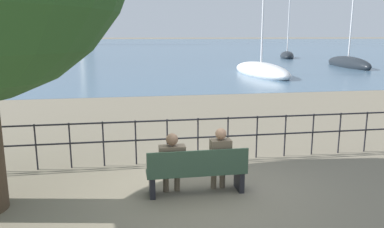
{
  "coord_description": "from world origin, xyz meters",
  "views": [
    {
      "loc": [
        -1.2,
        -6.6,
        2.95
      ],
      "look_at": [
        0.0,
        0.5,
        1.43
      ],
      "focal_mm": 35.0,
      "sensor_mm": 36.0,
      "label": 1
    }
  ],
  "objects_px": {
    "sailboat_2": "(261,71)",
    "sailboat_3": "(348,64)",
    "sailboat_0": "(287,56)",
    "sailboat_1": "(5,61)",
    "seated_person_left": "(172,161)",
    "harbor_lighthouse": "(85,9)",
    "park_bench": "(197,172)",
    "seated_person_right": "(220,157)"
  },
  "relations": [
    {
      "from": "sailboat_2",
      "to": "sailboat_3",
      "type": "height_order",
      "value": "sailboat_2"
    },
    {
      "from": "sailboat_0",
      "to": "sailboat_1",
      "type": "xyz_separation_m",
      "value": [
        -33.67,
        -5.14,
        -0.03
      ]
    },
    {
      "from": "sailboat_2",
      "to": "sailboat_1",
      "type": "bearing_deg",
      "value": 143.74
    },
    {
      "from": "seated_person_left",
      "to": "harbor_lighthouse",
      "type": "height_order",
      "value": "harbor_lighthouse"
    },
    {
      "from": "sailboat_1",
      "to": "sailboat_2",
      "type": "distance_m",
      "value": 27.25
    },
    {
      "from": "seated_person_left",
      "to": "sailboat_2",
      "type": "distance_m",
      "value": 22.66
    },
    {
      "from": "harbor_lighthouse",
      "to": "park_bench",
      "type": "bearing_deg",
      "value": -83.26
    },
    {
      "from": "seated_person_left",
      "to": "seated_person_right",
      "type": "xyz_separation_m",
      "value": [
        0.92,
        0.0,
        0.02
      ]
    },
    {
      "from": "seated_person_right",
      "to": "sailboat_0",
      "type": "height_order",
      "value": "sailboat_0"
    },
    {
      "from": "seated_person_left",
      "to": "sailboat_2",
      "type": "height_order",
      "value": "sailboat_2"
    },
    {
      "from": "seated_person_left",
      "to": "sailboat_0",
      "type": "bearing_deg",
      "value": 63.75
    },
    {
      "from": "sailboat_0",
      "to": "sailboat_3",
      "type": "relative_size",
      "value": 1.02
    },
    {
      "from": "seated_person_left",
      "to": "sailboat_3",
      "type": "height_order",
      "value": "sailboat_3"
    },
    {
      "from": "sailboat_0",
      "to": "sailboat_2",
      "type": "xyz_separation_m",
      "value": [
        -10.9,
        -20.1,
        0.02
      ]
    },
    {
      "from": "seated_person_left",
      "to": "harbor_lighthouse",
      "type": "xyz_separation_m",
      "value": [
        -13.72,
        119.84,
        10.57
      ]
    },
    {
      "from": "seated_person_right",
      "to": "sailboat_1",
      "type": "distance_m",
      "value": 38.48
    },
    {
      "from": "park_bench",
      "to": "seated_person_left",
      "type": "distance_m",
      "value": 0.52
    },
    {
      "from": "seated_person_left",
      "to": "sailboat_0",
      "type": "xyz_separation_m",
      "value": [
        20.12,
        40.79,
        -0.36
      ]
    },
    {
      "from": "seated_person_right",
      "to": "sailboat_0",
      "type": "relative_size",
      "value": 0.15
    },
    {
      "from": "park_bench",
      "to": "sailboat_0",
      "type": "xyz_separation_m",
      "value": [
        19.66,
        40.87,
        -0.13
      ]
    },
    {
      "from": "seated_person_right",
      "to": "harbor_lighthouse",
      "type": "height_order",
      "value": "harbor_lighthouse"
    },
    {
      "from": "seated_person_left",
      "to": "sailboat_3",
      "type": "distance_m",
      "value": 32.98
    },
    {
      "from": "sailboat_2",
      "to": "seated_person_left",
      "type": "bearing_deg",
      "value": -116.98
    },
    {
      "from": "sailboat_0",
      "to": "sailboat_3",
      "type": "height_order",
      "value": "sailboat_0"
    },
    {
      "from": "sailboat_3",
      "to": "harbor_lighthouse",
      "type": "relative_size",
      "value": 0.35
    },
    {
      "from": "seated_person_right",
      "to": "harbor_lighthouse",
      "type": "bearing_deg",
      "value": 96.96
    },
    {
      "from": "sailboat_0",
      "to": "sailboat_1",
      "type": "height_order",
      "value": "sailboat_1"
    },
    {
      "from": "park_bench",
      "to": "seated_person_right",
      "type": "distance_m",
      "value": 0.53
    },
    {
      "from": "seated_person_left",
      "to": "harbor_lighthouse",
      "type": "relative_size",
      "value": 0.05
    },
    {
      "from": "sailboat_0",
      "to": "seated_person_right",
      "type": "bearing_deg",
      "value": -94.36
    },
    {
      "from": "sailboat_1",
      "to": "sailboat_2",
      "type": "xyz_separation_m",
      "value": [
        22.78,
        -14.96,
        0.04
      ]
    },
    {
      "from": "sailboat_3",
      "to": "harbor_lighthouse",
      "type": "bearing_deg",
      "value": 116.75
    },
    {
      "from": "sailboat_3",
      "to": "sailboat_2",
      "type": "bearing_deg",
      "value": -145.55
    },
    {
      "from": "park_bench",
      "to": "sailboat_2",
      "type": "bearing_deg",
      "value": 67.13
    },
    {
      "from": "sailboat_1",
      "to": "sailboat_0",
      "type": "bearing_deg",
      "value": 13.08
    },
    {
      "from": "sailboat_0",
      "to": "harbor_lighthouse",
      "type": "bearing_deg",
      "value": 134.01
    },
    {
      "from": "sailboat_0",
      "to": "harbor_lighthouse",
      "type": "distance_m",
      "value": 86.68
    },
    {
      "from": "sailboat_0",
      "to": "sailboat_2",
      "type": "distance_m",
      "value": 22.86
    },
    {
      "from": "harbor_lighthouse",
      "to": "sailboat_3",
      "type": "bearing_deg",
      "value": -70.22
    },
    {
      "from": "harbor_lighthouse",
      "to": "seated_person_left",
      "type": "bearing_deg",
      "value": -83.47
    },
    {
      "from": "park_bench",
      "to": "sailboat_0",
      "type": "height_order",
      "value": "sailboat_0"
    },
    {
      "from": "sailboat_3",
      "to": "park_bench",
      "type": "bearing_deg",
      "value": -119.51
    }
  ]
}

